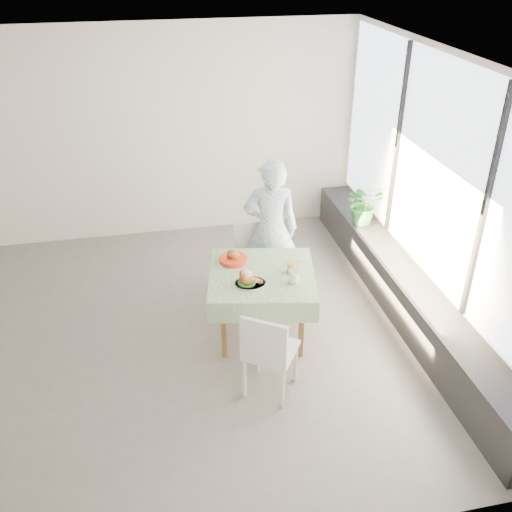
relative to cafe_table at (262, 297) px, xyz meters
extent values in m
plane|color=#5C5957|center=(-1.17, 0.09, -0.46)|extent=(6.00, 6.00, 0.00)
plane|color=white|center=(-1.17, 0.09, 2.34)|extent=(6.00, 6.00, 0.00)
cube|color=white|center=(-1.17, 2.59, 0.94)|extent=(6.00, 0.02, 2.80)
cube|color=white|center=(-1.17, -2.41, 0.94)|extent=(6.00, 0.02, 2.80)
cube|color=white|center=(1.83, 0.09, 0.94)|extent=(0.02, 5.00, 2.80)
cube|color=#D1E0F9|center=(1.80, 0.09, 1.19)|extent=(0.01, 4.80, 2.18)
cube|color=black|center=(1.63, 0.09, -0.21)|extent=(0.40, 4.80, 0.50)
cube|color=brown|center=(0.00, 0.00, 0.25)|extent=(1.06, 1.06, 0.04)
cube|color=beige|center=(0.00, 0.00, 0.28)|extent=(1.22, 1.22, 0.01)
cube|color=white|center=(0.08, 0.71, -0.02)|extent=(0.45, 0.45, 0.04)
cube|color=white|center=(0.07, 0.89, 0.21)|extent=(0.42, 0.08, 0.41)
cube|color=white|center=(-0.10, -0.85, 0.00)|extent=(0.59, 0.59, 0.04)
cube|color=white|center=(-0.21, -1.01, 0.23)|extent=(0.38, 0.27, 0.43)
imported|color=#8FC5E6|center=(0.26, 0.75, 0.37)|extent=(0.67, 0.50, 1.67)
cylinder|color=white|center=(-0.15, -0.18, 0.29)|extent=(0.31, 0.31, 0.02)
cylinder|color=#134C13|center=(-0.19, -0.18, 0.31)|extent=(0.17, 0.17, 0.02)
ellipsoid|color=#9D5326|center=(-0.19, -0.18, 0.36)|extent=(0.15, 0.13, 0.11)
ellipsoid|color=white|center=(-0.19, -0.18, 0.41)|extent=(0.11, 0.10, 0.07)
cylinder|color=maroon|center=(-0.06, -0.19, 0.31)|extent=(0.05, 0.05, 0.03)
cylinder|color=white|center=(0.29, -0.04, 0.34)|extent=(0.08, 0.08, 0.12)
cylinder|color=orange|center=(0.29, -0.04, 0.33)|extent=(0.07, 0.07, 0.09)
cylinder|color=white|center=(0.29, -0.04, 0.40)|extent=(0.09, 0.09, 0.01)
cylinder|color=yellow|center=(0.29, -0.04, 0.45)|extent=(0.01, 0.03, 0.16)
cylinder|color=white|center=(0.27, -0.23, 0.35)|extent=(0.09, 0.09, 0.13)
cylinder|color=beige|center=(0.27, -0.23, 0.33)|extent=(0.08, 0.08, 0.10)
cylinder|color=white|center=(0.27, -0.23, 0.42)|extent=(0.10, 0.10, 0.01)
cylinder|color=yellow|center=(0.28, -0.23, 0.47)|extent=(0.01, 0.03, 0.19)
cylinder|color=red|center=(-0.24, 0.29, 0.30)|extent=(0.29, 0.29, 0.05)
cylinder|color=white|center=(-0.24, 0.29, 0.32)|extent=(0.24, 0.24, 0.02)
ellipsoid|color=#9D5326|center=(-0.24, 0.29, 0.36)|extent=(0.13, 0.12, 0.11)
imported|color=#287025|center=(1.59, 1.32, 0.31)|extent=(0.51, 0.45, 0.53)
camera|label=1|loc=(-1.05, -4.74, 3.29)|focal=40.00mm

